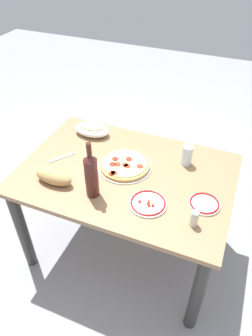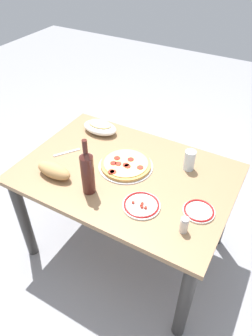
{
  "view_description": "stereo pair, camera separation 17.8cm",
  "coord_description": "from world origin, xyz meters",
  "px_view_note": "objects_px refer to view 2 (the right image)",
  "views": [
    {
      "loc": [
        -0.51,
        1.26,
        1.87
      ],
      "look_at": [
        0.0,
        0.0,
        0.73
      ],
      "focal_mm": 33.39,
      "sensor_mm": 36.0,
      "label": 1
    },
    {
      "loc": [
        -0.67,
        1.18,
        1.87
      ],
      "look_at": [
        0.0,
        0.0,
        0.73
      ],
      "focal_mm": 33.39,
      "sensor_mm": 36.0,
      "label": 2
    }
  ],
  "objects_px": {
    "side_plate_far": "(141,205)",
    "bread_loaf": "(54,171)",
    "baked_pasta_dish": "(100,127)",
    "dining_table": "(126,187)",
    "side_plate_near": "(199,211)",
    "spice_shaker": "(184,225)",
    "pepperoni_pizza": "(126,165)",
    "water_glass": "(190,160)",
    "wine_bottle": "(87,172)"
  },
  "relations": [
    {
      "from": "dining_table",
      "to": "water_glass",
      "type": "xyz_separation_m",
      "value": [
        -0.3,
        -0.21,
        0.18
      ]
    },
    {
      "from": "water_glass",
      "to": "spice_shaker",
      "type": "distance_m",
      "value": 0.47
    },
    {
      "from": "baked_pasta_dish",
      "to": "spice_shaker",
      "type": "bearing_deg",
      "value": 147.42
    },
    {
      "from": "dining_table",
      "to": "bread_loaf",
      "type": "relative_size",
      "value": 5.57
    },
    {
      "from": "baked_pasta_dish",
      "to": "water_glass",
      "type": "height_order",
      "value": "water_glass"
    },
    {
      "from": "baked_pasta_dish",
      "to": "bread_loaf",
      "type": "xyz_separation_m",
      "value": [
        -0.03,
        0.51,
        0.0
      ]
    },
    {
      "from": "dining_table",
      "to": "pepperoni_pizza",
      "type": "bearing_deg",
      "value": -58.82
    },
    {
      "from": "dining_table",
      "to": "wine_bottle",
      "type": "bearing_deg",
      "value": 67.79
    },
    {
      "from": "water_glass",
      "to": "side_plate_far",
      "type": "distance_m",
      "value": 0.42
    },
    {
      "from": "side_plate_far",
      "to": "spice_shaker",
      "type": "height_order",
      "value": "spice_shaker"
    },
    {
      "from": "dining_table",
      "to": "wine_bottle",
      "type": "height_order",
      "value": "wine_bottle"
    },
    {
      "from": "wine_bottle",
      "to": "bread_loaf",
      "type": "xyz_separation_m",
      "value": [
        0.24,
        -0.0,
        -0.09
      ]
    },
    {
      "from": "dining_table",
      "to": "side_plate_near",
      "type": "relative_size",
      "value": 7.56
    },
    {
      "from": "side_plate_near",
      "to": "pepperoni_pizza",
      "type": "bearing_deg",
      "value": -14.79
    },
    {
      "from": "side_plate_near",
      "to": "spice_shaker",
      "type": "relative_size",
      "value": 1.85
    },
    {
      "from": "wine_bottle",
      "to": "side_plate_far",
      "type": "relative_size",
      "value": 1.69
    },
    {
      "from": "water_glass",
      "to": "bread_loaf",
      "type": "relative_size",
      "value": 0.57
    },
    {
      "from": "side_plate_near",
      "to": "dining_table",
      "type": "bearing_deg",
      "value": -10.63
    },
    {
      "from": "pepperoni_pizza",
      "to": "spice_shaker",
      "type": "height_order",
      "value": "spice_shaker"
    },
    {
      "from": "pepperoni_pizza",
      "to": "baked_pasta_dish",
      "type": "distance_m",
      "value": 0.41
    },
    {
      "from": "wine_bottle",
      "to": "bread_loaf",
      "type": "height_order",
      "value": "wine_bottle"
    },
    {
      "from": "pepperoni_pizza",
      "to": "water_glass",
      "type": "xyz_separation_m",
      "value": [
        -0.33,
        -0.16,
        0.05
      ]
    },
    {
      "from": "dining_table",
      "to": "side_plate_near",
      "type": "bearing_deg",
      "value": 169.37
    },
    {
      "from": "side_plate_near",
      "to": "wine_bottle",
      "type": "bearing_deg",
      "value": 14.33
    },
    {
      "from": "water_glass",
      "to": "side_plate_far",
      "type": "xyz_separation_m",
      "value": [
        0.1,
        0.4,
        -0.05
      ]
    },
    {
      "from": "wine_bottle",
      "to": "bread_loaf",
      "type": "distance_m",
      "value": 0.26
    },
    {
      "from": "bread_loaf",
      "to": "water_glass",
      "type": "bearing_deg",
      "value": -145.34
    },
    {
      "from": "water_glass",
      "to": "bread_loaf",
      "type": "xyz_separation_m",
      "value": [
        0.63,
        0.44,
        -0.02
      ]
    },
    {
      "from": "side_plate_near",
      "to": "spice_shaker",
      "type": "height_order",
      "value": "spice_shaker"
    },
    {
      "from": "pepperoni_pizza",
      "to": "spice_shaker",
      "type": "distance_m",
      "value": 0.55
    },
    {
      "from": "baked_pasta_dish",
      "to": "water_glass",
      "type": "xyz_separation_m",
      "value": [
        -0.66,
        0.07,
        0.02
      ]
    },
    {
      "from": "water_glass",
      "to": "side_plate_near",
      "type": "distance_m",
      "value": 0.34
    },
    {
      "from": "baked_pasta_dish",
      "to": "side_plate_near",
      "type": "height_order",
      "value": "baked_pasta_dish"
    },
    {
      "from": "wine_bottle",
      "to": "spice_shaker",
      "type": "relative_size",
      "value": 3.8
    },
    {
      "from": "baked_pasta_dish",
      "to": "bread_loaf",
      "type": "height_order",
      "value": "bread_loaf"
    },
    {
      "from": "water_glass",
      "to": "bread_loaf",
      "type": "height_order",
      "value": "water_glass"
    },
    {
      "from": "pepperoni_pizza",
      "to": "spice_shaker",
      "type": "bearing_deg",
      "value": 149.27
    },
    {
      "from": "dining_table",
      "to": "baked_pasta_dish",
      "type": "bearing_deg",
      "value": -37.62
    },
    {
      "from": "side_plate_far",
      "to": "water_glass",
      "type": "bearing_deg",
      "value": -104.0
    },
    {
      "from": "spice_shaker",
      "to": "baked_pasta_dish",
      "type": "bearing_deg",
      "value": -32.58
    },
    {
      "from": "bread_loaf",
      "to": "baked_pasta_dish",
      "type": "bearing_deg",
      "value": -87.1
    },
    {
      "from": "side_plate_near",
      "to": "bread_loaf",
      "type": "xyz_separation_m",
      "value": [
        0.8,
        0.14,
        0.03
      ]
    },
    {
      "from": "baked_pasta_dish",
      "to": "dining_table",
      "type": "bearing_deg",
      "value": 142.38
    },
    {
      "from": "bread_loaf",
      "to": "side_plate_far",
      "type": "bearing_deg",
      "value": -176.0
    },
    {
      "from": "side_plate_far",
      "to": "bread_loaf",
      "type": "bearing_deg",
      "value": 4.0
    },
    {
      "from": "baked_pasta_dish",
      "to": "spice_shaker",
      "type": "height_order",
      "value": "spice_shaker"
    },
    {
      "from": "pepperoni_pizza",
      "to": "side_plate_far",
      "type": "height_order",
      "value": "pepperoni_pizza"
    },
    {
      "from": "baked_pasta_dish",
      "to": "pepperoni_pizza",
      "type": "bearing_deg",
      "value": 144.92
    },
    {
      "from": "bread_loaf",
      "to": "pepperoni_pizza",
      "type": "bearing_deg",
      "value": -138.21
    },
    {
      "from": "water_glass",
      "to": "wine_bottle",
      "type": "bearing_deg",
      "value": 47.94
    }
  ]
}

